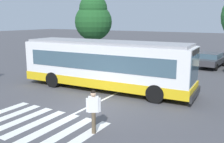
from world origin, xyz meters
TOP-DOWN VIEW (x-y plane):
  - ground_plane at (0.00, 0.00)m, footprint 160.00×160.00m
  - city_transit_bus at (-1.26, 3.59)m, footprint 11.23×3.16m
  - pedestrian_crossing_street at (1.75, -2.02)m, footprint 0.50×0.44m
  - parked_car_teal at (-5.23, 15.16)m, footprint 2.17×4.63m
  - parked_car_black at (-2.40, 15.08)m, footprint 2.04×4.58m
  - parked_car_white at (0.15, 15.15)m, footprint 2.27×4.66m
  - parked_car_charcoal at (3.05, 14.94)m, footprint 2.14×4.62m
  - background_tree_left at (-11.65, 17.18)m, footprint 4.67×4.67m
  - crosswalk_painted_stripes at (-0.87, -2.63)m, footprint 5.51×3.37m
  - lane_center_line at (-0.18, 2.00)m, footprint 0.16×24.00m

SIDE VIEW (x-z plane):
  - ground_plane at x=0.00m, z-range 0.00..0.00m
  - lane_center_line at x=-0.18m, z-range 0.00..0.01m
  - crosswalk_painted_stripes at x=-0.87m, z-range 0.00..0.01m
  - parked_car_teal at x=-5.23m, z-range 0.09..1.44m
  - parked_car_black at x=-2.40m, z-range 0.09..1.44m
  - parked_car_white at x=0.15m, z-range 0.09..1.44m
  - parked_car_charcoal at x=3.05m, z-range 0.09..1.44m
  - pedestrian_crossing_street at x=1.75m, z-range 0.11..1.83m
  - city_transit_bus at x=-1.26m, z-range 0.06..3.12m
  - background_tree_left at x=-11.65m, z-range 0.81..8.26m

